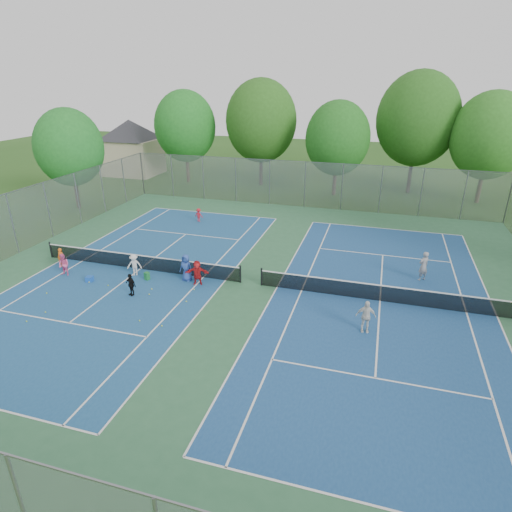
{
  "coord_description": "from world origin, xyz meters",
  "views": [
    {
      "loc": [
        6.39,
        -20.49,
        10.75
      ],
      "look_at": [
        0.0,
        1.0,
        1.3
      ],
      "focal_mm": 30.0,
      "sensor_mm": 36.0,
      "label": 1
    }
  ],
  "objects_px": {
    "ball_crate": "(90,279)",
    "ball_hopper": "(147,276)",
    "net_right": "(381,293)",
    "instructor": "(423,266)",
    "net_left": "(139,262)"
  },
  "relations": [
    {
      "from": "ball_hopper",
      "to": "instructor",
      "type": "relative_size",
      "value": 0.27
    },
    {
      "from": "instructor",
      "to": "net_right",
      "type": "bearing_deg",
      "value": 17.05
    },
    {
      "from": "net_left",
      "to": "ball_crate",
      "type": "bearing_deg",
      "value": -129.12
    },
    {
      "from": "net_left",
      "to": "ball_hopper",
      "type": "relative_size",
      "value": 27.24
    },
    {
      "from": "net_left",
      "to": "ball_crate",
      "type": "xyz_separation_m",
      "value": [
        -1.87,
        -2.3,
        -0.3
      ]
    },
    {
      "from": "net_left",
      "to": "net_right",
      "type": "distance_m",
      "value": 14.0
    },
    {
      "from": "net_left",
      "to": "net_right",
      "type": "xyz_separation_m",
      "value": [
        14.0,
        0.0,
        0.0
      ]
    },
    {
      "from": "net_right",
      "to": "instructor",
      "type": "height_order",
      "value": "instructor"
    },
    {
      "from": "ball_crate",
      "to": "instructor",
      "type": "bearing_deg",
      "value": 17.11
    },
    {
      "from": "instructor",
      "to": "net_left",
      "type": "bearing_deg",
      "value": -27.75
    },
    {
      "from": "net_right",
      "to": "instructor",
      "type": "distance_m",
      "value": 3.95
    },
    {
      "from": "net_right",
      "to": "net_left",
      "type": "bearing_deg",
      "value": 180.0
    },
    {
      "from": "ball_crate",
      "to": "ball_hopper",
      "type": "xyz_separation_m",
      "value": [
        3.03,
        1.11,
        0.08
      ]
    },
    {
      "from": "net_right",
      "to": "ball_crate",
      "type": "xyz_separation_m",
      "value": [
        -15.87,
        -2.3,
        -0.3
      ]
    },
    {
      "from": "net_left",
      "to": "ball_hopper",
      "type": "bearing_deg",
      "value": -45.72
    }
  ]
}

